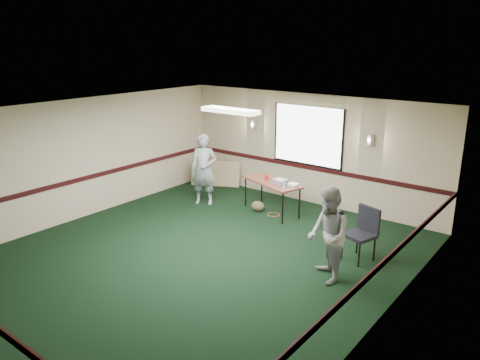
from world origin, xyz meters
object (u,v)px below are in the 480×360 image
Objects in this scene: person_left at (204,169)px; projector at (280,182)px; conference_chair at (363,229)px; folding_table at (272,184)px; person_right at (328,235)px.

projector is at bearing -16.35° from person_left.
person_left is (-4.37, 0.48, 0.29)m from conference_chair.
folding_table is 2.87m from conference_chair.
conference_chair is (2.70, -0.98, -0.13)m from folding_table.
person_right is (-0.14, -1.13, 0.23)m from conference_chair.
conference_chair is 4.41m from person_left.
folding_table is 0.94× the size of person_left.
projector is at bearing -175.80° from person_right.
person_right is at bearing -79.72° from conference_chair.
projector is (0.25, -0.05, 0.11)m from folding_table.
person_left is 4.53m from person_right.
projector is at bearing 176.36° from conference_chair.
folding_table is 1.66× the size of conference_chair.
conference_chair is at bearing -35.73° from person_left.
projector is at bearing 7.31° from folding_table.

